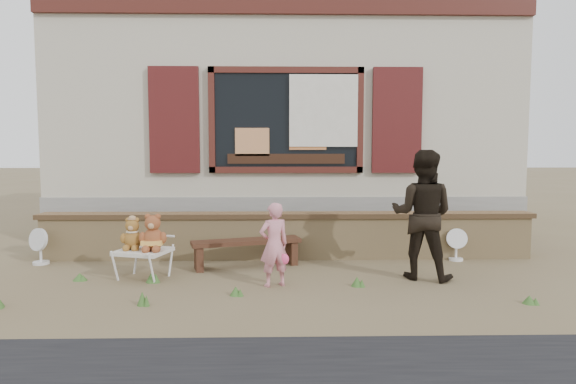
{
  "coord_description": "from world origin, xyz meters",
  "views": [
    {
      "loc": [
        -0.14,
        -5.89,
        1.55
      ],
      "look_at": [
        0.0,
        0.6,
        1.0
      ],
      "focal_mm": 30.0,
      "sensor_mm": 36.0,
      "label": 1
    }
  ],
  "objects_px": {
    "folding_chair": "(143,252)",
    "adult": "(422,215)",
    "teddy_bear_left": "(133,233)",
    "child": "(274,245)",
    "bench": "(247,247)",
    "teddy_bear_right": "(153,232)"
  },
  "relations": [
    {
      "from": "folding_chair",
      "to": "adult",
      "type": "height_order",
      "value": "adult"
    },
    {
      "from": "folding_chair",
      "to": "teddy_bear_left",
      "type": "relative_size",
      "value": 1.76
    },
    {
      "from": "child",
      "to": "adult",
      "type": "distance_m",
      "value": 1.85
    },
    {
      "from": "folding_chair",
      "to": "teddy_bear_left",
      "type": "height_order",
      "value": "teddy_bear_left"
    },
    {
      "from": "bench",
      "to": "teddy_bear_left",
      "type": "relative_size",
      "value": 3.74
    },
    {
      "from": "teddy_bear_left",
      "to": "child",
      "type": "relative_size",
      "value": 0.41
    },
    {
      "from": "adult",
      "to": "teddy_bear_left",
      "type": "bearing_deg",
      "value": 23.44
    },
    {
      "from": "folding_chair",
      "to": "child",
      "type": "height_order",
      "value": "child"
    },
    {
      "from": "bench",
      "to": "teddy_bear_right",
      "type": "distance_m",
      "value": 1.28
    },
    {
      "from": "bench",
      "to": "child",
      "type": "bearing_deg",
      "value": -84.31
    },
    {
      "from": "teddy_bear_left",
      "to": "adult",
      "type": "bearing_deg",
      "value": 14.48
    },
    {
      "from": "bench",
      "to": "folding_chair",
      "type": "distance_m",
      "value": 1.34
    },
    {
      "from": "folding_chair",
      "to": "adult",
      "type": "relative_size",
      "value": 0.45
    },
    {
      "from": "bench",
      "to": "teddy_bear_left",
      "type": "height_order",
      "value": "teddy_bear_left"
    },
    {
      "from": "folding_chair",
      "to": "teddy_bear_right",
      "type": "height_order",
      "value": "teddy_bear_right"
    },
    {
      "from": "teddy_bear_right",
      "to": "child",
      "type": "relative_size",
      "value": 0.47
    },
    {
      "from": "bench",
      "to": "teddy_bear_left",
      "type": "xyz_separation_m",
      "value": [
        -1.36,
        -0.51,
        0.28
      ]
    },
    {
      "from": "teddy_bear_right",
      "to": "bench",
      "type": "bearing_deg",
      "value": 44.6
    },
    {
      "from": "bench",
      "to": "teddy_bear_right",
      "type": "bearing_deg",
      "value": -167.86
    },
    {
      "from": "teddy_bear_left",
      "to": "teddy_bear_right",
      "type": "relative_size",
      "value": 0.87
    },
    {
      "from": "adult",
      "to": "child",
      "type": "bearing_deg",
      "value": 34.93
    },
    {
      "from": "folding_chair",
      "to": "child",
      "type": "relative_size",
      "value": 0.72
    }
  ]
}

